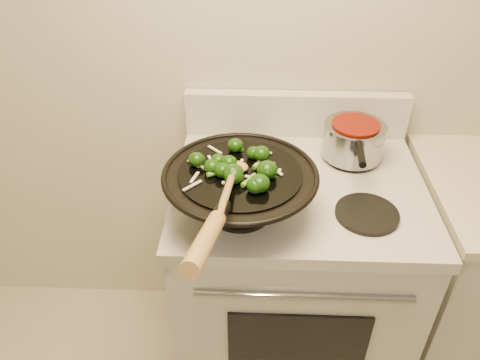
{
  "coord_description": "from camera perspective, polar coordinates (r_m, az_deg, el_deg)",
  "views": [
    {
      "loc": [
        -0.41,
        -0.01,
        1.79
      ],
      "look_at": [
        -0.45,
        1.02,
        1.04
      ],
      "focal_mm": 35.0,
      "sensor_mm": 36.0,
      "label": 1
    }
  ],
  "objects": [
    {
      "name": "stove",
      "position": [
        1.77,
        6.17,
        -12.03
      ],
      "size": [
        0.78,
        0.67,
        1.08
      ],
      "color": "silver",
      "rests_on": "ground"
    },
    {
      "name": "wok",
      "position": [
        1.29,
        -0.01,
        -1.21
      ],
      "size": [
        0.43,
        0.71,
        0.28
      ],
      "color": "black",
      "rests_on": "stove"
    },
    {
      "name": "stirfry",
      "position": [
        1.24,
        -0.09,
        1.52
      ],
      "size": [
        0.27,
        0.24,
        0.05
      ],
      "color": "#123608",
      "rests_on": "wok"
    },
    {
      "name": "wooden_spoon",
      "position": [
        1.18,
        -1.11,
        0.12
      ],
      "size": [
        0.08,
        0.33,
        0.09
      ],
      "color": "#A67941",
      "rests_on": "wok"
    },
    {
      "name": "saucepan",
      "position": [
        1.58,
        13.69,
        4.8
      ],
      "size": [
        0.2,
        0.32,
        0.12
      ],
      "color": "gray",
      "rests_on": "stove"
    }
  ]
}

